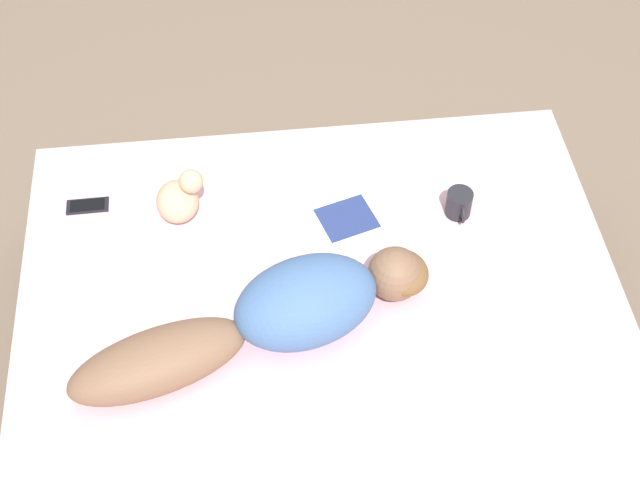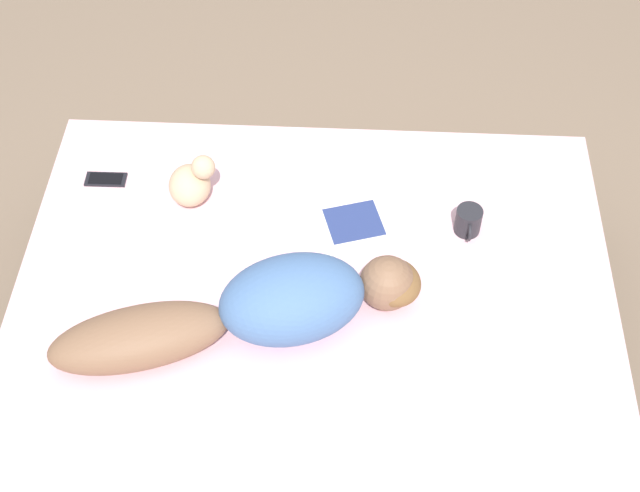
# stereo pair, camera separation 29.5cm
# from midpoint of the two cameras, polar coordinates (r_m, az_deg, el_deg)

# --- Properties ---
(ground_plane) EXTENTS (12.00, 12.00, 0.00)m
(ground_plane) POSITION_cam_midpoint_polar(r_m,az_deg,el_deg) (3.34, -2.45, -8.80)
(ground_plane) COLOR #7A6651
(bed) EXTENTS (1.63, 2.02, 0.54)m
(bed) POSITION_cam_midpoint_polar(r_m,az_deg,el_deg) (3.12, -2.61, -6.36)
(bed) COLOR #383333
(bed) RESTS_ON ground_plane
(person) EXTENTS (0.54, 1.18, 0.23)m
(person) POSITION_cam_midpoint_polar(r_m,az_deg,el_deg) (2.74, -6.02, -4.66)
(person) COLOR brown
(person) RESTS_ON bed
(open_magazine) EXTENTS (0.56, 0.40, 0.01)m
(open_magazine) POSITION_cam_midpoint_polar(r_m,az_deg,el_deg) (3.16, -1.84, 3.10)
(open_magazine) COLOR silver
(open_magazine) RESTS_ON bed
(coffee_mug) EXTENTS (0.13, 0.09, 0.10)m
(coffee_mug) POSITION_cam_midpoint_polar(r_m,az_deg,el_deg) (3.09, 6.21, 2.57)
(coffee_mug) COLOR #232328
(coffee_mug) RESTS_ON bed
(cell_phone) EXTENTS (0.07, 0.15, 0.01)m
(cell_phone) POSITION_cam_midpoint_polar(r_m,az_deg,el_deg) (3.27, -17.18, 2.32)
(cell_phone) COLOR black
(cell_phone) RESTS_ON bed
(plush_toy) EXTENTS (0.16, 0.17, 0.20)m
(plush_toy) POSITION_cam_midpoint_polar(r_m,az_deg,el_deg) (3.11, -11.69, 2.83)
(plush_toy) COLOR #D1B289
(plush_toy) RESTS_ON bed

